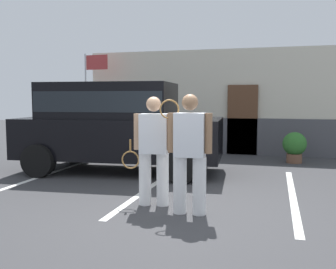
% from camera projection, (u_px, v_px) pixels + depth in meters
% --- Properties ---
extents(ground_plane, '(40.00, 40.00, 0.00)m').
position_uv_depth(ground_plane, '(175.00, 212.00, 5.78)').
color(ground_plane, '#38383A').
extents(parking_stripe_0, '(0.12, 4.40, 0.01)m').
position_uv_depth(parking_stripe_0, '(34.00, 179.00, 8.15)').
color(parking_stripe_0, silver).
rests_on(parking_stripe_0, ground_plane).
extents(parking_stripe_1, '(0.12, 4.40, 0.01)m').
position_uv_depth(parking_stripe_1, '(151.00, 186.00, 7.45)').
color(parking_stripe_1, silver).
rests_on(parking_stripe_1, ground_plane).
extents(parking_stripe_2, '(0.12, 4.40, 0.01)m').
position_uv_depth(parking_stripe_2, '(293.00, 195.00, 6.75)').
color(parking_stripe_2, silver).
rests_on(parking_stripe_2, ground_plane).
extents(house_frontage, '(8.97, 0.40, 3.19)m').
position_uv_depth(house_frontage, '(228.00, 105.00, 11.85)').
color(house_frontage, beige).
rests_on(house_frontage, ground_plane).
extents(parked_suv, '(4.74, 2.46, 2.05)m').
position_uv_depth(parked_suv, '(116.00, 122.00, 8.88)').
color(parked_suv, black).
rests_on(parked_suv, ground_plane).
extents(tennis_player_man, '(0.90, 0.32, 1.73)m').
position_uv_depth(tennis_player_man, '(153.00, 150.00, 6.08)').
color(tennis_player_man, white).
rests_on(tennis_player_man, ground_plane).
extents(tennis_player_woman, '(0.79, 0.29, 1.76)m').
position_uv_depth(tennis_player_woman, '(189.00, 152.00, 5.61)').
color(tennis_player_woman, white).
rests_on(tennis_player_woman, ground_plane).
extents(potted_plant_by_porch, '(0.62, 0.62, 0.82)m').
position_uv_depth(potted_plant_by_porch, '(295.00, 146.00, 10.13)').
color(potted_plant_by_porch, brown).
rests_on(potted_plant_by_porch, ground_plane).
extents(flag_pole, '(0.80, 0.08, 3.10)m').
position_uv_depth(flag_pole, '(91.00, 84.00, 12.13)').
color(flag_pole, silver).
rests_on(flag_pole, ground_plane).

